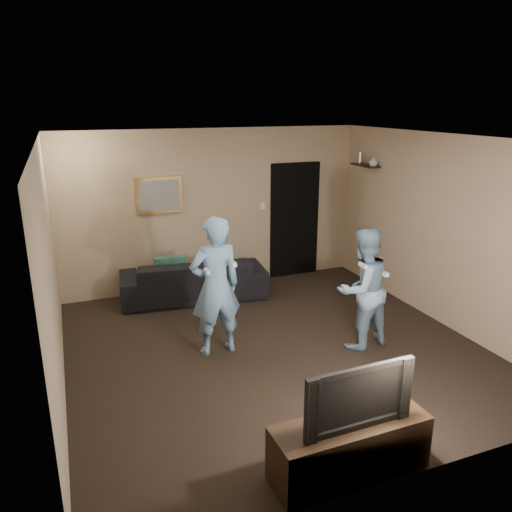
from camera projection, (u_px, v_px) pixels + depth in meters
name	position (u px, v px, depth m)	size (l,w,h in m)	color
ground	(274.00, 348.00, 6.35)	(5.00, 5.00, 0.00)	black
ceiling	(276.00, 139.00, 5.57)	(5.00, 5.00, 0.04)	silver
wall_back	(214.00, 209.00, 8.18)	(5.00, 0.04, 2.60)	tan
wall_front	(408.00, 338.00, 3.74)	(5.00, 0.04, 2.60)	tan
wall_left	(51.00, 275.00, 5.09)	(0.04, 5.00, 2.60)	tan
wall_right	(442.00, 231.00, 6.83)	(0.04, 5.00, 2.60)	tan
sofa	(193.00, 278.00, 7.87)	(2.25, 0.88, 0.66)	black
throw_pillow	(171.00, 272.00, 7.70)	(0.48, 0.15, 0.48)	#184A3D
painting_frame	(159.00, 195.00, 7.76)	(0.72, 0.05, 0.57)	olive
painting_canvas	(159.00, 195.00, 7.73)	(0.62, 0.01, 0.47)	slate
doorway	(295.00, 220.00, 8.75)	(0.90, 0.06, 2.00)	black
light_switch	(263.00, 206.00, 8.46)	(0.08, 0.02, 0.12)	silver
wall_shelf	(365.00, 165.00, 8.19)	(0.20, 0.60, 0.03)	black
shelf_vase	(373.00, 161.00, 7.96)	(0.14, 0.14, 0.15)	silver
shelf_figurine	(360.00, 158.00, 8.30)	(0.06, 0.06, 0.18)	#BABABF
tv_console	(349.00, 447.00, 4.15)	(1.34, 0.43, 0.48)	black
television	(353.00, 393.00, 4.00)	(0.97, 0.13, 0.56)	black
wii_player_left	(216.00, 287.00, 6.00)	(0.65, 0.51, 1.73)	#739FC7
wii_player_right	(362.00, 289.00, 6.19)	(0.83, 0.70, 1.54)	#7C9CB4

